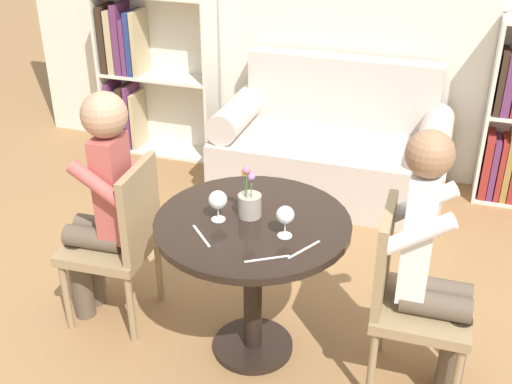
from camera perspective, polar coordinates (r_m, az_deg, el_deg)
ground_plane at (r=3.32m, az=-0.28°, el=-13.65°), size 16.00×16.00×0.00m
round_table at (r=2.96m, az=-0.30°, el=-5.18°), size 0.89×0.89×0.75m
couch at (r=4.62m, az=6.74°, el=3.69°), size 1.61×0.80×0.92m
bookshelf_left at (r=5.26m, az=-10.02°, el=10.30°), size 0.93×0.28×1.28m
chair_left at (r=3.30m, az=-11.88°, el=-3.92°), size 0.44×0.44×0.90m
chair_right at (r=2.93m, az=13.28°, el=-8.78°), size 0.43×0.43×0.90m
person_left at (r=3.24m, az=-13.59°, el=-0.85°), size 0.43×0.35×1.26m
person_right at (r=2.83m, az=15.46°, el=-6.23°), size 0.42×0.35×1.27m
wine_glass_left at (r=2.84m, az=-3.41°, el=-0.78°), size 0.08×0.08×0.14m
wine_glass_right at (r=2.72m, az=2.61°, el=-2.14°), size 0.08×0.08×0.14m
flower_vase at (r=2.88m, az=-0.58°, el=-0.91°), size 0.11×0.11×0.26m
knife_left_setting at (r=2.62m, az=0.99°, el=-5.95°), size 0.17×0.11×0.00m
fork_left_setting at (r=2.69m, az=4.30°, el=-5.12°), size 0.10×0.17×0.00m
knife_right_setting at (r=2.78m, az=-4.88°, el=-3.90°), size 0.14×0.15×0.00m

